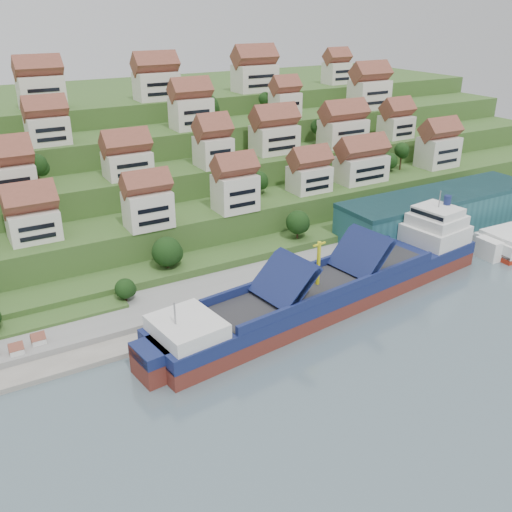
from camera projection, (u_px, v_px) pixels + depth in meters
ground at (318, 307)px, 119.99m from camera, size 300.00×300.00×0.00m
quay at (348, 258)px, 140.56m from camera, size 180.00×14.00×2.20m
pebble_beach at (17, 356)px, 102.69m from camera, size 45.00×20.00×1.00m
hillside at (144, 154)px, 197.48m from camera, size 260.00×128.00×31.00m
hillside_village at (202, 137)px, 158.93m from camera, size 157.85×62.97×29.10m
hillside_trees at (202, 175)px, 148.03m from camera, size 135.82×61.79×31.19m
warehouse at (438, 210)px, 154.32m from camera, size 60.00×15.00×10.00m
flagpole at (357, 245)px, 133.39m from camera, size 1.28×0.16×8.00m
beach_huts at (4, 355)px, 100.13m from camera, size 14.40×3.70×2.20m
cargo_ship at (340, 287)px, 121.13m from camera, size 84.17×23.33×18.52m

